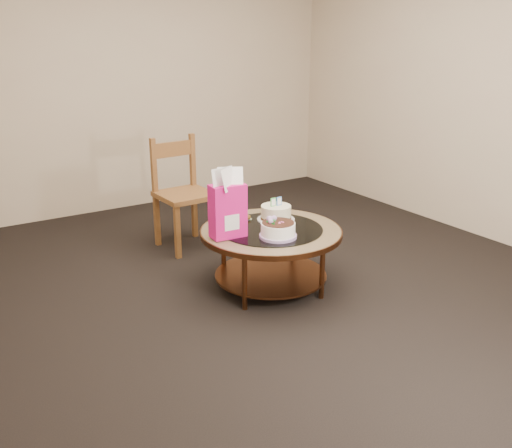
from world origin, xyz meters
TOP-DOWN VIEW (x-y plane):
  - ground at (0.00, 0.00)m, footprint 5.00×5.00m
  - room_walls at (0.00, 0.00)m, footprint 4.52×5.02m
  - coffee_table at (0.00, -0.00)m, footprint 1.02×1.02m
  - decorated_cake at (-0.06, -0.17)m, footprint 0.26×0.26m
  - cream_cake at (0.13, 0.13)m, footprint 0.28×0.28m
  - gift_bag at (-0.34, 0.03)m, footprint 0.25×0.19m
  - pillar_candle at (-0.06, 0.29)m, footprint 0.13×0.13m
  - dining_chair at (-0.16, 1.12)m, footprint 0.46×0.46m

SIDE VIEW (x-z plane):
  - ground at x=0.00m, z-range 0.00..0.00m
  - coffee_table at x=0.00m, z-range 0.15..0.61m
  - dining_chair at x=-0.16m, z-range 0.01..0.96m
  - pillar_candle at x=-0.06m, z-range 0.44..0.54m
  - decorated_cake at x=-0.06m, z-range 0.43..0.58m
  - cream_cake at x=0.13m, z-range 0.42..0.60m
  - gift_bag at x=-0.34m, z-range 0.46..0.93m
  - room_walls at x=0.00m, z-range 0.24..2.85m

